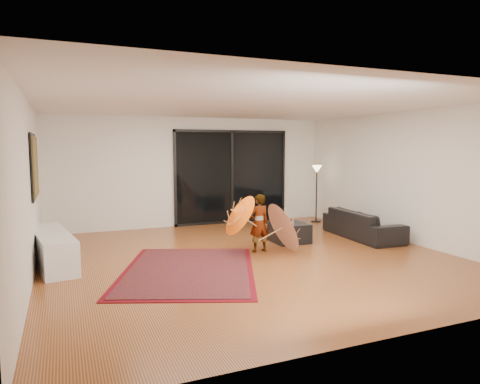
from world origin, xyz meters
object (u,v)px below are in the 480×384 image
ottoman (289,233)px  child (259,223)px  media_console (52,249)px  sofa (362,224)px

ottoman → child: child is taller
media_console → sofa: bearing=-11.0°
sofa → child: 2.65m
media_console → child: (3.58, -0.48, 0.27)m
sofa → ottoman: sofa is taller
media_console → sofa: 6.20m
ottoman → sofa: bearing=-7.4°
sofa → ottoman: bearing=86.2°
media_console → sofa: size_ratio=0.98×
child → media_console: bearing=-11.3°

